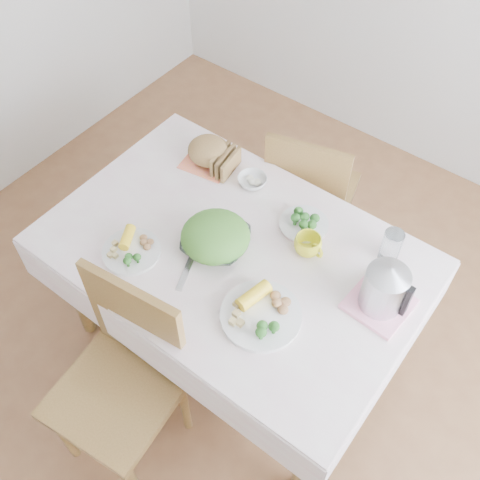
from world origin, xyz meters
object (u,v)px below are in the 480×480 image
Objects in this scene: salad_bowl at (216,242)px; yellow_mug at (308,245)px; chair_far at (312,189)px; dinner_plate_left at (132,251)px; chair_near at (116,398)px; electric_kettle at (385,287)px; dinner_plate_right at (261,316)px; dining_table at (234,301)px.

yellow_mug is (0.31, 0.20, 0.01)m from salad_bowl.
chair_far is at bearing 89.57° from salad_bowl.
chair_far is at bearing 75.75° from dinner_plate_left.
chair_near is at bearing -58.95° from dinner_plate_left.
yellow_mug is at bearing -173.93° from electric_kettle.
dinner_plate_right is at bearing 48.84° from chair_near.
dinner_plate_left is 0.59m from dinner_plate_right.
dining_table is at bearing 145.64° from dinner_plate_right.
salad_bowl is 0.34m from dinner_plate_left.
electric_kettle is (0.65, -0.61, 0.42)m from chair_far.
chair_far reaches higher than yellow_mug.
yellow_mug is at bearing 37.78° from dinner_plate_left.
dinner_plate_right reaches higher than dinner_plate_left.
chair_near is 1.40m from chair_far.
dining_table is 5.39× the size of salad_bowl.
electric_kettle reaches higher than dinner_plate_right.
yellow_mug is (0.55, 0.43, 0.03)m from dinner_plate_left.
dinner_plate_right is at bearing 6.98° from dinner_plate_left.
salad_bowl reaches higher than dinner_plate_left.
dinner_plate_left is at bearing -143.29° from electric_kettle.
dinner_plate_right is at bearing -121.99° from electric_kettle.
chair_far is at bearing 118.08° from yellow_mug.
electric_kettle is at bearing 11.78° from dining_table.
chair_near is at bearing -89.77° from salad_bowl.
salad_bowl reaches higher than dining_table.
electric_kettle is (0.59, 0.12, 0.51)m from dining_table.
chair_near is 4.18× the size of dinner_plate_left.
salad_bowl is at bearing -156.38° from dining_table.
chair_far reaches higher than dining_table.
electric_kettle is (0.35, -0.05, 0.08)m from yellow_mug.
salad_bowl is 0.86× the size of dinner_plate_right.
dinner_plate_left is (-0.25, -0.23, -0.02)m from salad_bowl.
chair_near is at bearing -109.85° from yellow_mug.
yellow_mug is (0.30, -0.56, 0.34)m from chair_far.
dinner_plate_right is 2.73× the size of yellow_mug.
yellow_mug is at bearing 63.62° from chair_near.
salad_bowl is 0.68m from electric_kettle.
dinner_plate_right is (0.58, 0.07, 0.00)m from dinner_plate_left.
chair_near is 0.66m from dinner_plate_right.
chair_far is 1.02m from dinner_plate_right.
dining_table is 6.31× the size of electric_kettle.
yellow_mug is at bearing 102.77° from chair_far.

